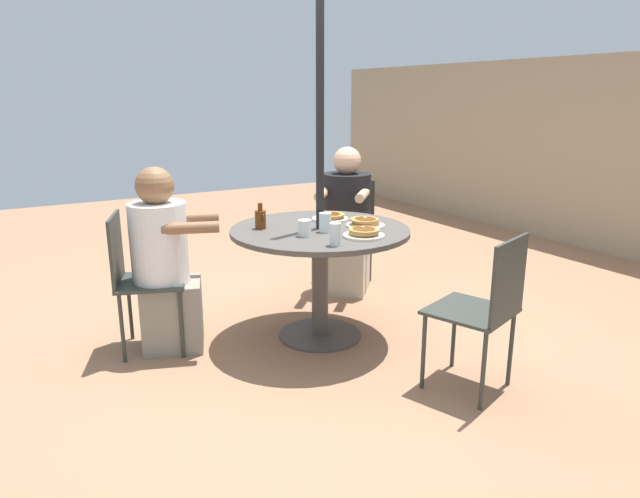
% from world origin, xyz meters
% --- Properties ---
extents(ground_plane, '(12.00, 12.00, 0.00)m').
position_xyz_m(ground_plane, '(0.00, 0.00, 0.00)').
color(ground_plane, '#9E7051').
extents(patio_table, '(1.15, 1.15, 0.74)m').
position_xyz_m(patio_table, '(0.00, 0.00, 0.61)').
color(patio_table, '#4C4742').
rests_on(patio_table, ground).
extents(umbrella_pole, '(0.05, 0.05, 2.19)m').
position_xyz_m(umbrella_pole, '(0.00, 0.00, 1.09)').
color(umbrella_pole, black).
rests_on(umbrella_pole, ground).
extents(patio_chair_north, '(0.58, 0.58, 0.88)m').
position_xyz_m(patio_chair_north, '(-0.84, 0.78, 0.51)').
color(patio_chair_north, '#333833').
rests_on(patio_chair_north, ground).
extents(diner_north, '(0.62, 0.62, 1.17)m').
position_xyz_m(diner_north, '(-0.71, 0.67, 0.53)').
color(diner_north, beige).
rests_on(diner_north, ground).
extents(patio_chair_east, '(0.52, 0.52, 0.88)m').
position_xyz_m(patio_chair_east, '(-0.39, -1.07, 0.51)').
color(patio_chair_east, '#333833').
rests_on(patio_chair_east, ground).
extents(diner_east, '(0.49, 0.58, 1.16)m').
position_xyz_m(diner_east, '(-0.34, -0.92, 0.53)').
color(diner_east, gray).
rests_on(diner_east, ground).
extents(patio_chair_south, '(0.52, 0.52, 0.88)m').
position_xyz_m(patio_chair_south, '(1.08, 0.37, 0.51)').
color(patio_chair_south, '#333833').
rests_on(patio_chair_south, ground).
extents(pancake_plate_a, '(0.25, 0.25, 0.06)m').
position_xyz_m(pancake_plate_a, '(-0.18, 0.19, 0.76)').
color(pancake_plate_a, silver).
rests_on(pancake_plate_a, patio_table).
extents(pancake_plate_b, '(0.25, 0.25, 0.06)m').
position_xyz_m(pancake_plate_b, '(0.11, 0.27, 0.77)').
color(pancake_plate_b, silver).
rests_on(pancake_plate_b, patio_table).
extents(pancake_plate_c, '(0.25, 0.25, 0.06)m').
position_xyz_m(pancake_plate_c, '(0.33, 0.11, 0.76)').
color(pancake_plate_c, silver).
rests_on(pancake_plate_c, patio_table).
extents(syrup_bottle, '(0.09, 0.07, 0.16)m').
position_xyz_m(syrup_bottle, '(-0.19, -0.33, 0.81)').
color(syrup_bottle, '#602D0F').
rests_on(syrup_bottle, patio_table).
extents(coffee_cup, '(0.08, 0.08, 0.10)m').
position_xyz_m(coffee_cup, '(0.13, -0.19, 0.79)').
color(coffee_cup, white).
rests_on(coffee_cup, patio_table).
extents(drinking_glass_a, '(0.08, 0.08, 0.12)m').
position_xyz_m(drinking_glass_a, '(0.10, -0.02, 0.80)').
color(drinking_glass_a, silver).
rests_on(drinking_glass_a, patio_table).
extents(drinking_glass_b, '(0.07, 0.07, 0.13)m').
position_xyz_m(drinking_glass_b, '(0.42, -0.15, 0.81)').
color(drinking_glass_b, silver).
rests_on(drinking_glass_b, patio_table).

